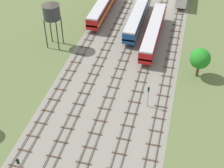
{
  "coord_description": "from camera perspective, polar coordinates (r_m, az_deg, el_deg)",
  "views": [
    {
      "loc": [
        11.45,
        -5.28,
        40.03
      ],
      "look_at": [
        0.0,
        39.78,
        1.5
      ],
      "focal_mm": 52.11,
      "sensor_mm": 36.0,
      "label": 1
    }
  ],
  "objects": [
    {
      "name": "ground_plane",
      "position": [
        74.08,
        3.11,
        6.88
      ],
      "size": [
        480.0,
        480.0,
        0.0
      ],
      "primitive_type": "plane",
      "color": "#5B6B3D"
    },
    {
      "name": "ballast_bed",
      "position": [
        74.08,
        3.11,
        6.88
      ],
      "size": [
        23.12,
        176.0,
        0.01
      ],
      "primitive_type": "cube",
      "color": "gray",
      "rests_on": "ground"
    },
    {
      "name": "track_far_left",
      "position": [
        76.88,
        -3.79,
        8.3
      ],
      "size": [
        2.4,
        126.0,
        0.29
      ],
      "color": "#47382D",
      "rests_on": "ground"
    },
    {
      "name": "track_left",
      "position": [
        75.72,
        -0.3,
        7.86
      ],
      "size": [
        2.4,
        126.0,
        0.29
      ],
      "color": "#47382D",
      "rests_on": "ground"
    },
    {
      "name": "track_centre_left",
      "position": [
        74.84,
        3.28,
        7.37
      ],
      "size": [
        2.4,
        126.0,
        0.29
      ],
      "color": "#47382D",
      "rests_on": "ground"
    },
    {
      "name": "track_centre",
      "position": [
        74.26,
        6.91,
        6.84
      ],
      "size": [
        2.4,
        126.0,
        0.29
      ],
      "color": "#47382D",
      "rests_on": "ground"
    },
    {
      "name": "track_centre_right",
      "position": [
        73.98,
        10.59,
        6.28
      ],
      "size": [
        2.4,
        126.0,
        0.29
      ],
      "color": "#47382D",
      "rests_on": "ground"
    },
    {
      "name": "passenger_coach_centre_nearest",
      "position": [
        74.55,
        7.29,
        9.19
      ],
      "size": [
        2.96,
        22.0,
        3.8
      ],
      "color": "red",
      "rests_on": "ground"
    },
    {
      "name": "passenger_coach_centre_left_near",
      "position": [
        80.66,
        4.56,
        11.89
      ],
      "size": [
        2.96,
        22.0,
        3.8
      ],
      "color": "#194C8C",
      "rests_on": "ground"
    },
    {
      "name": "diesel_railcar_far_left_mid",
      "position": [
        85.08,
        -1.57,
        13.54
      ],
      "size": [
        2.96,
        20.5,
        3.8
      ],
      "color": "red",
      "rests_on": "ground"
    },
    {
      "name": "water_tower",
      "position": [
        70.72,
        -10.6,
        12.4
      ],
      "size": [
        3.79,
        3.79,
        10.34
      ],
      "color": "#2D2826",
      "rests_on": "ground"
    },
    {
      "name": "signal_post_nearest",
      "position": [
        46.99,
        -15.84,
        -13.86
      ],
      "size": [
        0.28,
        0.47,
        5.27
      ],
      "color": "gray",
      "rests_on": "ground"
    },
    {
      "name": "signal_post_near",
      "position": [
        56.39,
        6.38,
        -1.76
      ],
      "size": [
        0.28,
        0.47,
        4.58
      ],
      "color": "gray",
      "rests_on": "ground"
    },
    {
      "name": "lineside_tree_0",
      "position": [
        64.49,
        15.2,
        4.32
      ],
      "size": [
        4.0,
        4.0,
        6.2
      ],
      "color": "#4C331E",
      "rests_on": "ground"
    }
  ]
}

